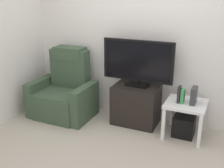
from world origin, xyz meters
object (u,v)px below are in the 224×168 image
object	(u,v)px
book_middle	(183,96)
tv_stand	(136,105)
subwoofer_box	(184,126)
television	(138,62)
game_console	(194,96)
book_leftmost	(179,94)
recliner_armchair	(64,93)
side_table	(186,108)

from	to	relation	value
book_middle	tv_stand	bearing A→B (deg)	170.96
subwoofer_box	book_middle	xyz separation A→B (m)	(-0.05, -0.02, 0.45)
tv_stand	television	size ratio (longest dim) A/B	0.64
game_console	book_leftmost	bearing A→B (deg)	-171.03
recliner_armchair	side_table	xyz separation A→B (m)	(1.92, 0.08, 0.04)
book_middle	game_console	bearing A→B (deg)	12.13
recliner_armchair	side_table	distance (m)	1.92
tv_stand	recliner_armchair	bearing A→B (deg)	-171.66
book_middle	game_console	size ratio (longest dim) A/B	0.85
subwoofer_box	game_console	world-z (taller)	game_console
tv_stand	book_leftmost	size ratio (longest dim) A/B	2.95
book_middle	book_leftmost	bearing A→B (deg)	180.00
television	book_leftmost	xyz separation A→B (m)	(0.65, -0.13, -0.35)
subwoofer_box	tv_stand	bearing A→B (deg)	173.06
television	subwoofer_box	size ratio (longest dim) A/B	3.66
book_leftmost	tv_stand	bearing A→B (deg)	170.27
side_table	game_console	distance (m)	0.21
subwoofer_box	recliner_armchair	bearing A→B (deg)	-177.60
television	side_table	size ratio (longest dim) A/B	1.95
game_console	side_table	bearing A→B (deg)	-173.66
television	tv_stand	bearing A→B (deg)	-90.00
tv_stand	book_leftmost	xyz separation A→B (m)	(0.65, -0.11, 0.31)
recliner_armchair	game_console	world-z (taller)	recliner_armchair
side_table	book_leftmost	distance (m)	0.22
subwoofer_box	book_leftmost	xyz separation A→B (m)	(-0.10, -0.02, 0.47)
book_leftmost	book_middle	bearing A→B (deg)	0.00
book_leftmost	game_console	xyz separation A→B (m)	(0.19, 0.03, 0.00)
side_table	book_leftmost	world-z (taller)	book_leftmost
tv_stand	television	distance (m)	0.66
book_middle	subwoofer_box	bearing A→B (deg)	21.95
television	subwoofer_box	bearing A→B (deg)	-8.37
side_table	book_middle	bearing A→B (deg)	-158.05
subwoofer_box	book_leftmost	world-z (taller)	book_leftmost
recliner_armchair	book_middle	xyz separation A→B (m)	(1.87, 0.06, 0.22)
book_leftmost	side_table	bearing A→B (deg)	11.31
recliner_armchair	book_middle	size ratio (longest dim) A/B	5.59
television	side_table	bearing A→B (deg)	-8.37
tv_stand	book_leftmost	distance (m)	0.73
tv_stand	side_table	world-z (taller)	tv_stand
recliner_armchair	game_console	distance (m)	2.02
recliner_armchair	book_leftmost	xyz separation A→B (m)	(1.82, 0.06, 0.24)
side_table	book_middle	xyz separation A→B (m)	(-0.05, -0.02, 0.18)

